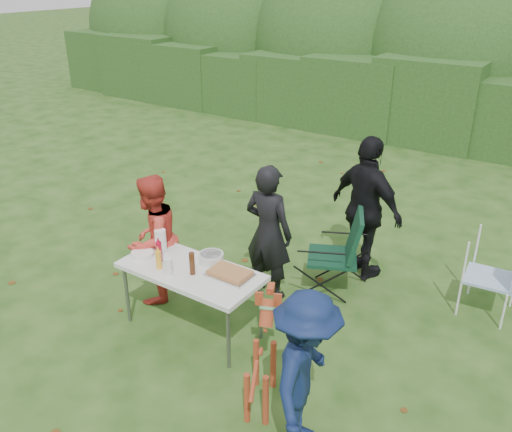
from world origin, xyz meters
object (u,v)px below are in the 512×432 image
Objects in this scene: child at (305,375)px; lawn_chair at (490,275)px; ketchup_bottle at (159,251)px; person_red_jacket at (153,240)px; person_black_puffy at (366,209)px; camping_chair at (332,252)px; person_cook at (268,233)px; paper_towel_roll at (161,241)px; dog at (261,364)px; beer_bottle at (192,264)px; folding_table at (191,274)px; mustard_bottle at (159,260)px.

lawn_chair is at bearing -30.90° from child.
lawn_chair is 3.61m from ketchup_bottle.
person_black_puffy is (1.77, 1.83, 0.14)m from person_red_jacket.
child is 2.37m from camping_chair.
person_black_puffy is 1.55m from lawn_chair.
person_cook is 7.36× the size of ketchup_bottle.
person_cook is 6.23× the size of paper_towel_roll.
person_cook is 2.49m from lawn_chair.
camping_chair is 3.98× the size of paper_towel_roll.
beer_bottle reaches higher than dog.
person_red_jacket is 6.31× the size of beer_bottle.
dog is 4.14× the size of ketchup_bottle.
person_cook reaches higher than ketchup_bottle.
person_red_jacket is 0.31m from paper_towel_roll.
lawn_chair is (2.21, 1.08, -0.34)m from person_cook.
person_cook is 2.25m from child.
folding_table is at bearing 34.88° from lawn_chair.
beer_bottle is at bearing 16.92° from mustard_bottle.
ketchup_bottle is at bearing 31.53° from lawn_chair.
person_black_puffy reaches higher than person_cook.
child is 1.57× the size of dog.
person_cook is at bearing 64.93° from mustard_bottle.
folding_table is at bearing 52.67° from child.
person_red_jacket is at bearing 153.33° from paper_towel_roll.
person_black_puffy is 6.91× the size of paper_towel_roll.
mustard_bottle reaches higher than dog.
person_black_puffy is at bearing -0.86° from child.
folding_table is 5.77× the size of paper_towel_roll.
mustard_bottle is (-0.56, -1.19, 0.03)m from person_cook.
person_cook is 1.57× the size of camping_chair.
person_cook is at bearing 49.31° from paper_towel_roll.
camping_chair is (1.62, 1.27, -0.24)m from person_red_jacket.
lawn_chair is at bearing -50.95° from dog.
lawn_chair reaches higher than dog.
mustard_bottle is (0.48, -0.41, 0.08)m from person_red_jacket.
folding_table is 1.60× the size of lawn_chair.
beer_bottle is at bearing -1.75° from ketchup_bottle.
paper_towel_roll is at bearing 45.82° from dog.
dog is 2.03m from camping_chair.
folding_table is at bearing 83.33° from person_black_puffy.
camping_chair is (0.87, 1.51, -0.17)m from folding_table.
person_black_puffy is at bearing -129.71° from camping_chair.
dog is at bearing 113.49° from person_black_puffy.
mustard_bottle is (-2.77, -2.27, 0.37)m from lawn_chair.
person_red_jacket is at bearing 36.53° from person_cook.
camping_chair is 5.17× the size of mustard_bottle.
person_black_puffy is at bearing 129.84° from person_red_jacket.
dog is (-0.53, 0.19, -0.28)m from child.
folding_table is 0.93× the size of person_cook.
camping_chair is at bearing 51.17° from ketchup_bottle.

